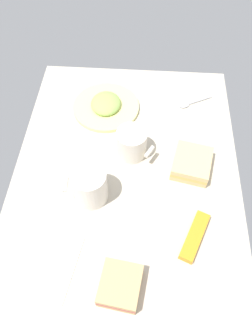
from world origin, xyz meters
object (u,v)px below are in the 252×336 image
object	(u,v)px
coffee_mug_milky	(132,143)
paper_napkin	(41,261)
spoon	(190,103)
sandwich_main	(120,285)
sandwich_side	(192,163)
coffee_mug_black	(90,186)
snack_bar	(195,236)
plate_of_food	(106,106)

from	to	relation	value
coffee_mug_milky	paper_napkin	world-z (taller)	coffee_mug_milky
spoon	sandwich_main	bearing A→B (deg)	-17.11
sandwich_side	spoon	world-z (taller)	sandwich_side
coffee_mug_milky	paper_napkin	size ratio (longest dim) A/B	0.65
paper_napkin	sandwich_main	bearing A→B (deg)	76.17
sandwich_main	paper_napkin	world-z (taller)	sandwich_main
spoon	paper_napkin	distance (cm)	67.23
coffee_mug_black	snack_bar	world-z (taller)	coffee_mug_black
plate_of_food	sandwich_main	world-z (taller)	sandwich_main
coffee_mug_milky	sandwich_side	xyz separation A→B (cm)	(4.30, 17.24, -2.32)
snack_bar	spoon	bearing A→B (deg)	-158.61
sandwich_side	spoon	size ratio (longest dim) A/B	1.15
sandwich_main	paper_napkin	size ratio (longest dim) A/B	0.65
plate_of_food	coffee_mug_milky	world-z (taller)	coffee_mug_milky
snack_bar	paper_napkin	xyz separation A→B (cm)	(8.47, -36.98, -0.85)
plate_of_food	paper_napkin	bearing A→B (deg)	-11.47
snack_bar	paper_napkin	world-z (taller)	snack_bar
spoon	coffee_mug_black	bearing A→B (deg)	-37.55
coffee_mug_milky	paper_napkin	distance (cm)	39.55
spoon	sandwich_side	bearing A→B (deg)	-2.29
spoon	snack_bar	bearing A→B (deg)	-1.32
plate_of_food	paper_napkin	distance (cm)	52.62
sandwich_side	plate_of_food	bearing A→B (deg)	-129.47
sandwich_side	snack_bar	size ratio (longest dim) A/B	0.98
spoon	paper_napkin	world-z (taller)	spoon
coffee_mug_black	paper_napkin	distance (cm)	21.72
paper_napkin	coffee_mug_black	bearing A→B (deg)	152.25
sandwich_main	sandwich_side	size ratio (longest dim) A/B	0.84
coffee_mug_black	coffee_mug_milky	xyz separation A→B (cm)	(-15.29, 9.97, -0.78)
coffee_mug_milky	sandwich_main	bearing A→B (deg)	-0.39
sandwich_main	sandwich_side	distance (cm)	38.67
sandwich_main	paper_napkin	xyz separation A→B (cm)	(-4.81, -19.53, -2.05)
plate_of_food	paper_napkin	xyz separation A→B (cm)	(51.55, -10.46, -1.07)
sandwich_main	plate_of_food	bearing A→B (deg)	-170.86
spoon	snack_bar	distance (cm)	46.96
snack_bar	paper_napkin	bearing A→B (deg)	-54.40
coffee_mug_black	snack_bar	xyz separation A→B (cm)	(10.21, 27.16, -4.30)
sandwich_side	paper_napkin	size ratio (longest dim) A/B	0.78
coffee_mug_black	spoon	size ratio (longest dim) A/B	1.00
coffee_mug_milky	coffee_mug_black	bearing A→B (deg)	-33.09
plate_of_food	spoon	xyz separation A→B (cm)	(-3.86, 27.60, -0.84)
plate_of_food	sandwich_side	xyz separation A→B (cm)	(21.88, 26.57, 0.98)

